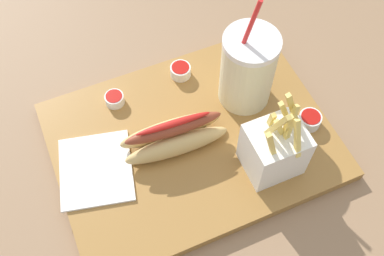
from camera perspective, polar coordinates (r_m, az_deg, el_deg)
name	(u,v)px	position (r m, az deg, el deg)	size (l,w,h in m)	color
ground_plane	(192,146)	(0.77, 0.00, -2.30)	(2.40, 2.40, 0.02)	#8C6B4C
food_tray	(192,141)	(0.76, 0.00, -1.57)	(0.44, 0.33, 0.02)	olive
soda_cup	(248,69)	(0.74, 6.90, 7.24)	(0.09, 0.09, 0.22)	beige
fries_basket	(274,149)	(0.69, 10.16, -2.53)	(0.08, 0.08, 0.17)	white
hot_dog_1	(174,135)	(0.72, -2.28, -0.92)	(0.17, 0.07, 0.07)	tan
ketchup_cup_1	(180,71)	(0.81, -1.44, 7.13)	(0.04, 0.04, 0.02)	white
ketchup_cup_2	(114,99)	(0.79, -9.58, 3.59)	(0.03, 0.03, 0.02)	white
ketchup_cup_3	(310,120)	(0.78, 14.38, 1.02)	(0.04, 0.04, 0.02)	white
napkin_stack	(96,169)	(0.73, -11.82, -5.04)	(0.11, 0.12, 0.00)	white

